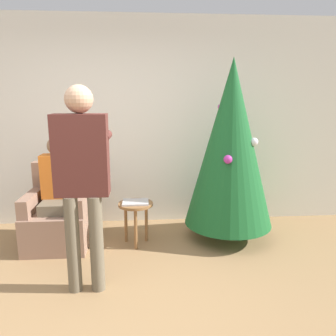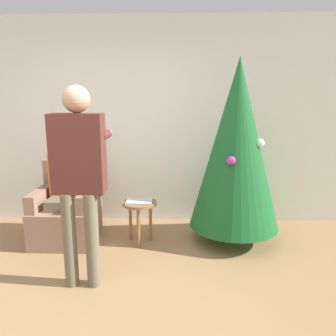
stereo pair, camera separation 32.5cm
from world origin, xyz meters
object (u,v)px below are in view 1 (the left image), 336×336
Objects in this scene: christmas_tree at (231,144)px; side_stool at (136,210)px; person_seated at (57,187)px; armchair at (60,216)px; person_standing at (82,170)px.

side_stool is at bearing -175.06° from christmas_tree.
person_seated is 2.49× the size of side_stool.
armchair is 0.74× the size of person_seated.
armchair is 1.85× the size of side_stool.
christmas_tree is at bearing 4.94° from side_stool.
christmas_tree reaches higher than person_seated.
side_stool is (0.89, -0.08, -0.26)m from person_seated.
armchair is at bearing 116.05° from person_standing.
person_standing is at bearing -116.07° from side_stool.
armchair reaches higher than side_stool.
person_seated is (0.00, -0.03, 0.36)m from armchair.
armchair is at bearing 179.63° from christmas_tree.
side_stool is at bearing 63.93° from person_standing.
person_seated is 0.70× the size of person_standing.
armchair is at bearing 173.05° from side_stool.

